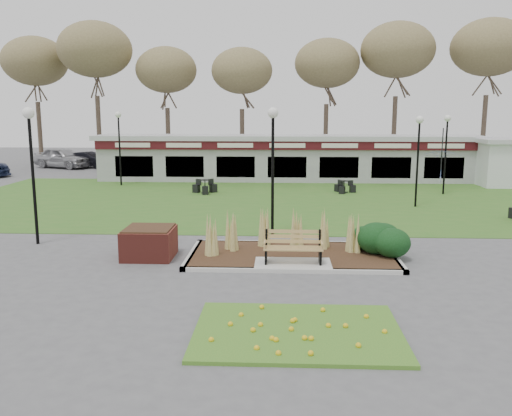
{
  "coord_description": "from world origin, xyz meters",
  "views": [
    {
      "loc": [
        -0.36,
        -15.02,
        4.48
      ],
      "look_at": [
        -1.16,
        2.0,
        1.4
      ],
      "focal_mm": 38.0,
      "sensor_mm": 36.0,
      "label": 1
    }
  ],
  "objects_px": {
    "lamp_post_mid_left": "(273,143)",
    "park_bench": "(293,247)",
    "bistro_set_b": "(205,189)",
    "bistro_set_d": "(344,189)",
    "lamp_post_near_left": "(31,145)",
    "brick_planter": "(149,242)",
    "car_black": "(89,160)",
    "patio_umbrella": "(441,166)",
    "lamp_post_far_right": "(447,137)",
    "car_silver": "(63,158)",
    "lamp_post_far_left": "(119,132)",
    "food_pavilion": "(287,157)",
    "lamp_post_mid_right": "(419,141)"
  },
  "relations": [
    {
      "from": "patio_umbrella",
      "to": "car_black",
      "type": "bearing_deg",
      "value": 151.67
    },
    {
      "from": "lamp_post_mid_left",
      "to": "bistro_set_b",
      "type": "relative_size",
      "value": 3.36
    },
    {
      "from": "lamp_post_mid_left",
      "to": "park_bench",
      "type": "bearing_deg",
      "value": -80.55
    },
    {
      "from": "lamp_post_mid_right",
      "to": "car_silver",
      "type": "xyz_separation_m",
      "value": [
        -23.45,
        16.34,
        -2.27
      ]
    },
    {
      "from": "lamp_post_far_left",
      "to": "patio_umbrella",
      "type": "distance_m",
      "value": 18.47
    },
    {
      "from": "lamp_post_far_right",
      "to": "car_silver",
      "type": "height_order",
      "value": "lamp_post_far_right"
    },
    {
      "from": "car_black",
      "to": "food_pavilion",
      "type": "bearing_deg",
      "value": -98.89
    },
    {
      "from": "lamp_post_near_left",
      "to": "bistro_set_b",
      "type": "relative_size",
      "value": 3.36
    },
    {
      "from": "lamp_post_far_right",
      "to": "car_black",
      "type": "relative_size",
      "value": 1.12
    },
    {
      "from": "lamp_post_mid_left",
      "to": "lamp_post_far_left",
      "type": "bearing_deg",
      "value": 126.25
    },
    {
      "from": "lamp_post_far_left",
      "to": "car_silver",
      "type": "xyz_separation_m",
      "value": [
        -7.49,
        9.66,
        -2.4
      ]
    },
    {
      "from": "lamp_post_mid_left",
      "to": "patio_umbrella",
      "type": "height_order",
      "value": "lamp_post_mid_left"
    },
    {
      "from": "car_black",
      "to": "bistro_set_b",
      "type": "bearing_deg",
      "value": -124.1
    },
    {
      "from": "lamp_post_near_left",
      "to": "lamp_post_far_right",
      "type": "height_order",
      "value": "lamp_post_near_left"
    },
    {
      "from": "park_bench",
      "to": "lamp_post_mid_left",
      "type": "distance_m",
      "value": 4.9
    },
    {
      "from": "park_bench",
      "to": "bistro_set_b",
      "type": "height_order",
      "value": "park_bench"
    },
    {
      "from": "bistro_set_b",
      "to": "food_pavilion",
      "type": "bearing_deg",
      "value": 52.63
    },
    {
      "from": "patio_umbrella",
      "to": "bistro_set_b",
      "type": "bearing_deg",
      "value": -179.26
    },
    {
      "from": "lamp_post_far_left",
      "to": "car_black",
      "type": "bearing_deg",
      "value": 118.91
    },
    {
      "from": "brick_planter",
      "to": "car_black",
      "type": "bearing_deg",
      "value": 113.19
    },
    {
      "from": "lamp_post_mid_right",
      "to": "car_black",
      "type": "bearing_deg",
      "value": 142.18
    },
    {
      "from": "car_silver",
      "to": "lamp_post_far_right",
      "type": "bearing_deg",
      "value": -91.93
    },
    {
      "from": "lamp_post_far_left",
      "to": "car_black",
      "type": "distance_m",
      "value": 11.71
    },
    {
      "from": "brick_planter",
      "to": "lamp_post_near_left",
      "type": "height_order",
      "value": "lamp_post_near_left"
    },
    {
      "from": "brick_planter",
      "to": "bistro_set_b",
      "type": "relative_size",
      "value": 1.1
    },
    {
      "from": "food_pavilion",
      "to": "lamp_post_mid_left",
      "type": "height_order",
      "value": "lamp_post_mid_left"
    },
    {
      "from": "brick_planter",
      "to": "lamp_post_far_right",
      "type": "xyz_separation_m",
      "value": [
        12.8,
        13.36,
        2.62
      ]
    },
    {
      "from": "park_bench",
      "to": "bistro_set_d",
      "type": "bearing_deg",
      "value": 77.8
    },
    {
      "from": "patio_umbrella",
      "to": "car_silver",
      "type": "bearing_deg",
      "value": 154.15
    },
    {
      "from": "park_bench",
      "to": "lamp_post_mid_left",
      "type": "height_order",
      "value": "lamp_post_mid_left"
    },
    {
      "from": "lamp_post_far_right",
      "to": "park_bench",
      "type": "bearing_deg",
      "value": -120.77
    },
    {
      "from": "lamp_post_far_left",
      "to": "bistro_set_b",
      "type": "xyz_separation_m",
      "value": [
        5.51,
        -2.94,
        -2.95
      ]
    },
    {
      "from": "patio_umbrella",
      "to": "lamp_post_far_right",
      "type": "bearing_deg",
      "value": 30.43
    },
    {
      "from": "bistro_set_b",
      "to": "lamp_post_far_right",
      "type": "bearing_deg",
      "value": 1.34
    },
    {
      "from": "lamp_post_near_left",
      "to": "lamp_post_far_right",
      "type": "relative_size",
      "value": 1.08
    },
    {
      "from": "lamp_post_mid_left",
      "to": "lamp_post_mid_right",
      "type": "height_order",
      "value": "lamp_post_mid_left"
    },
    {
      "from": "lamp_post_near_left",
      "to": "brick_planter",
      "type": "bearing_deg",
      "value": -19.88
    },
    {
      "from": "lamp_post_far_right",
      "to": "car_silver",
      "type": "xyz_separation_m",
      "value": [
        -25.91,
        12.3,
        -2.28
      ]
    },
    {
      "from": "food_pavilion",
      "to": "lamp_post_mid_left",
      "type": "relative_size",
      "value": 5.37
    },
    {
      "from": "lamp_post_mid_right",
      "to": "brick_planter",
      "type": "bearing_deg",
      "value": -137.97
    },
    {
      "from": "lamp_post_mid_right",
      "to": "car_black",
      "type": "xyz_separation_m",
      "value": [
        -21.49,
        16.68,
        -2.46
      ]
    },
    {
      "from": "bistro_set_d",
      "to": "car_silver",
      "type": "height_order",
      "value": "car_silver"
    },
    {
      "from": "bistro_set_b",
      "to": "bistro_set_d",
      "type": "height_order",
      "value": "bistro_set_b"
    },
    {
      "from": "bistro_set_b",
      "to": "patio_umbrella",
      "type": "distance_m",
      "value": 12.75
    },
    {
      "from": "brick_planter",
      "to": "lamp_post_far_left",
      "type": "bearing_deg",
      "value": 109.35
    },
    {
      "from": "food_pavilion",
      "to": "bistro_set_d",
      "type": "xyz_separation_m",
      "value": [
        3.11,
        -5.35,
        -1.24
      ]
    },
    {
      "from": "lamp_post_far_right",
      "to": "patio_umbrella",
      "type": "height_order",
      "value": "lamp_post_far_right"
    },
    {
      "from": "lamp_post_mid_right",
      "to": "bistro_set_b",
      "type": "relative_size",
      "value": 3.1
    },
    {
      "from": "bistro_set_b",
      "to": "bistro_set_d",
      "type": "relative_size",
      "value": 1.12
    },
    {
      "from": "bistro_set_d",
      "to": "car_black",
      "type": "distance_m",
      "value": 22.39
    }
  ]
}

